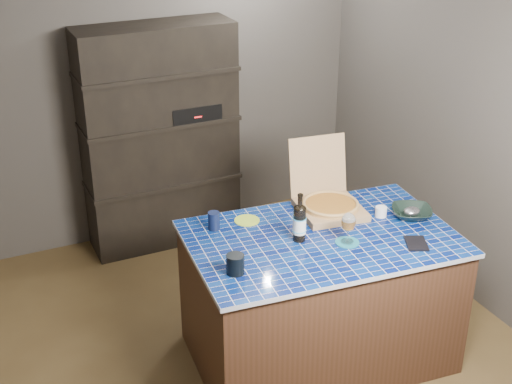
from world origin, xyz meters
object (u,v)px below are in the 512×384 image
kitchen_island (319,297)px  pizza_box (329,203)px  mead_bottle (300,222)px  wine_glass (348,223)px  bowl (412,213)px  dvd_case (416,243)px

kitchen_island → pizza_box: size_ratio=3.22×
mead_bottle → wine_glass: mead_bottle is taller
kitchen_island → wine_glass: bearing=-48.4°
kitchen_island → mead_bottle: size_ratio=5.52×
kitchen_island → pizza_box: bearing=58.3°
bowl → pizza_box: bearing=146.0°
bowl → mead_bottle: bearing=177.1°
kitchen_island → bowl: 0.79m
kitchen_island → bowl: size_ratio=6.72×
mead_bottle → kitchen_island: bearing=-8.2°
pizza_box → dvd_case: size_ratio=3.10×
wine_glass → kitchen_island: bearing=126.7°
pizza_box → dvd_case: 0.64m
dvd_case → bowl: bearing=83.3°
mead_bottle → wine_glass: (0.24, -0.15, 0.02)m
pizza_box → bowl: 0.52m
mead_bottle → pizza_box: bearing=35.9°
mead_bottle → dvd_case: (0.60, -0.34, -0.11)m
dvd_case → bowl: size_ratio=0.67×
kitchen_island → wine_glass: size_ratio=8.74×
wine_glass → bowl: size_ratio=0.77×
mead_bottle → wine_glass: bearing=-31.9°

